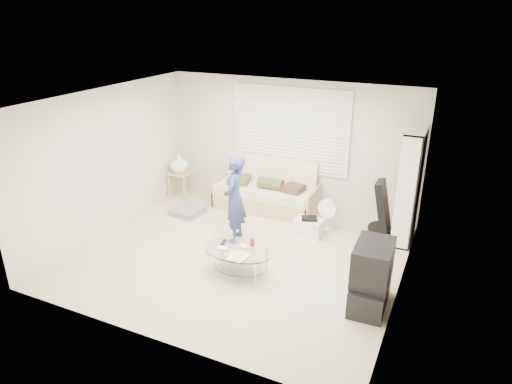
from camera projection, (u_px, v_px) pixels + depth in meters
The scene contains 13 objects.
ground at pixel (239, 254), 7.39m from camera, with size 5.00×5.00×0.00m, color #BFB194.
room_shell at pixel (251, 150), 7.18m from camera, with size 5.02×4.52×2.51m.
window_blinds at pixel (290, 130), 8.66m from camera, with size 2.32×0.08×1.62m.
futon_sofa at pixel (266, 193), 8.98m from camera, with size 2.04×0.82×1.00m.
grey_floor_pillow at pixel (188, 211), 8.82m from camera, with size 0.54×0.54×0.12m, color slate.
side_table at pixel (179, 165), 9.41m from camera, with size 0.47×0.38×0.93m.
bookshelf at pixel (409, 187), 7.52m from camera, with size 0.31×0.82×1.94m.
guitar_case at pixel (382, 216), 7.64m from camera, with size 0.40×0.39×1.06m.
floor_fan at pixel (327, 211), 8.11m from camera, with size 0.36×0.24×0.59m.
storage_bin at pixel (309, 227), 7.98m from camera, with size 0.49×0.36×0.33m.
tv_unit at pixel (371, 276), 5.96m from camera, with size 0.49×0.86×0.92m.
coffee_table at pixel (238, 255), 6.73m from camera, with size 1.10×0.72×0.52m.
standing_person at pixel (235, 199), 7.57m from camera, with size 0.55×0.36×1.52m, color navy.
Camera 1 is at (2.98, -5.75, 3.71)m, focal length 32.00 mm.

